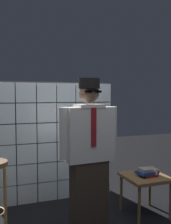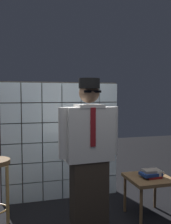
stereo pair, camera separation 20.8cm
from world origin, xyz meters
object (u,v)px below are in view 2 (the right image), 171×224
object	(u,v)px
book_stack	(151,174)
coffee_mug	(159,174)
side_table	(149,182)
standing_person	(89,154)

from	to	relation	value
book_stack	coffee_mug	distance (m)	0.09
side_table	coffee_mug	size ratio (longest dim) A/B	4.13
standing_person	side_table	xyz separation A→B (m)	(0.82, 0.16, -0.44)
standing_person	side_table	size ratio (longest dim) A/B	3.26
coffee_mug	side_table	bearing A→B (deg)	146.98
standing_person	book_stack	xyz separation A→B (m)	(0.84, 0.14, -0.33)
side_table	coffee_mug	bearing A→B (deg)	-33.02
standing_person	coffee_mug	size ratio (longest dim) A/B	13.44
standing_person	coffee_mug	xyz separation A→B (m)	(0.91, 0.10, -0.33)
standing_person	coffee_mug	distance (m)	0.98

